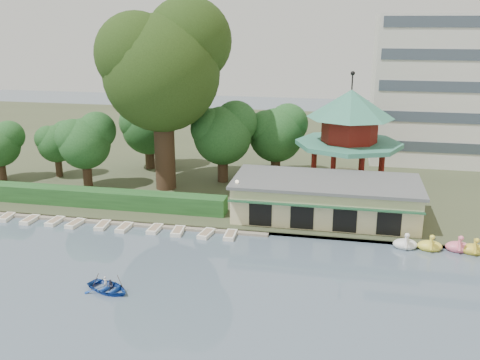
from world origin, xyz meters
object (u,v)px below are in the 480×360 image
(big_tree, at_px, (163,63))
(rowboat_with_passengers, at_px, (108,285))
(dock, at_px, (103,220))
(pavilion, at_px, (349,130))
(boathouse, at_px, (326,198))

(big_tree, relative_size, rowboat_with_passengers, 3.64)
(dock, relative_size, rowboat_with_passengers, 5.66)
(pavilion, relative_size, rowboat_with_passengers, 2.25)
(dock, bearing_deg, pavilion, 31.66)
(boathouse, xyz_separation_m, pavilion, (2.00, 10.03, 5.11))
(boathouse, bearing_deg, rowboat_with_passengers, -129.97)
(dock, xyz_separation_m, rowboat_with_passengers, (6.75, -13.43, 0.40))
(rowboat_with_passengers, bearing_deg, boathouse, 50.03)
(dock, height_order, big_tree, big_tree)
(dock, bearing_deg, boathouse, 12.24)
(boathouse, distance_m, pavilion, 11.43)
(boathouse, relative_size, pavilion, 1.38)
(dock, bearing_deg, rowboat_with_passengers, -63.33)
(boathouse, height_order, rowboat_with_passengers, boathouse)
(pavilion, xyz_separation_m, rowboat_with_passengers, (-17.25, -28.23, -6.96))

